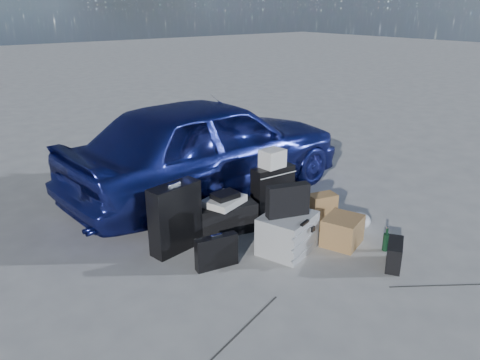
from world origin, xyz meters
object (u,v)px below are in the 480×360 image
duffel_bag (226,218)px  suitcase_right (273,192)px  car (209,146)px  cardboard_box (342,231)px  briefcase (217,252)px  pelican_case (287,233)px  suitcase_left (175,218)px  green_bottle (386,239)px

duffel_bag → suitcase_right: bearing=14.2°
car → cardboard_box: car is taller
briefcase → car: bearing=68.4°
briefcase → cardboard_box: bearing=-7.2°
suitcase_right → cardboard_box: 1.00m
pelican_case → suitcase_left: size_ratio=0.77×
pelican_case → briefcase: (-0.76, 0.18, -0.04)m
car → suitcase_left: bearing=128.6°
suitcase_right → green_bottle: 1.41m
briefcase → pelican_case: bearing=-2.5°
duffel_bag → suitcase_left: bearing=-164.8°
car → cardboard_box: (0.30, -2.03, -0.51)m
suitcase_left → green_bottle: suitcase_left is taller
suitcase_left → green_bottle: size_ratio=2.79×
cardboard_box → green_bottle: 0.45m
suitcase_left → cardboard_box: size_ratio=1.78×
briefcase → duffel_bag: size_ratio=0.63×
car → duffel_bag: bearing=149.9°
car → cardboard_box: bearing=-175.9°
suitcase_left → suitcase_right: suitcase_left is taller
green_bottle → suitcase_right: bearing=104.6°
cardboard_box → briefcase: bearing=162.0°
car → briefcase: 1.96m
suitcase_right → green_bottle: suitcase_right is taller
duffel_bag → cardboard_box: 1.27m
pelican_case → suitcase_left: (-0.88, 0.72, 0.16)m
briefcase → green_bottle: size_ratio=1.64×
suitcase_right → duffel_bag: bearing=-176.0°
duffel_bag → green_bottle: duffel_bag is taller
duffel_bag → cardboard_box: size_ratio=1.67×
car → pelican_case: size_ratio=7.09×
car → suitcase_left: (-1.15, -1.06, -0.30)m
briefcase → suitcase_right: suitcase_right is taller
pelican_case → duffel_bag: size_ratio=0.82×
duffel_bag → briefcase: bearing=-118.7°
suitcase_left → cardboard_box: suitcase_left is taller
car → duffel_bag: size_ratio=5.79×
pelican_case → briefcase: pelican_case is taller
duffel_bag → green_bottle: size_ratio=2.61×
briefcase → cardboard_box: (1.32, -0.43, -0.01)m
suitcase_right → green_bottle: bearing=-71.5°
pelican_case → duffel_bag: bearing=90.7°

